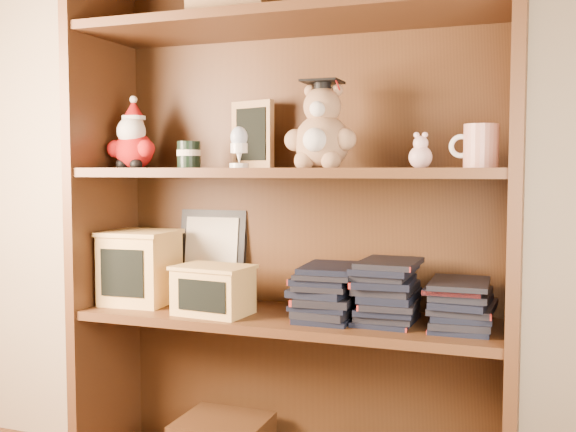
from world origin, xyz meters
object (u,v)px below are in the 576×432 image
object	(u,v)px
bookcase	(293,230)
teacher_mug	(480,146)
grad_teddy_bear	(321,134)
treats_box	(140,267)

from	to	relation	value
bookcase	teacher_mug	distance (m)	0.55
grad_teddy_bear	teacher_mug	world-z (taller)	grad_teddy_bear
grad_teddy_bear	treats_box	bearing A→B (deg)	179.37
bookcase	treats_box	bearing A→B (deg)	-173.65
teacher_mug	treats_box	distance (m)	1.02
teacher_mug	grad_teddy_bear	bearing A→B (deg)	-178.98
bookcase	teacher_mug	xyz separation A→B (m)	(0.50, -0.05, 0.22)
bookcase	teacher_mug	bearing A→B (deg)	-5.78
bookcase	treats_box	size ratio (longest dim) A/B	7.48
treats_box	grad_teddy_bear	bearing A→B (deg)	-0.63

